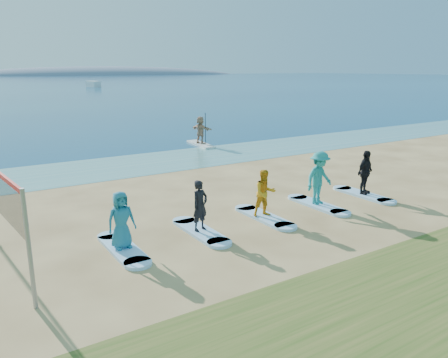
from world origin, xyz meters
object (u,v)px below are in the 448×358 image
student_2 (265,193)px  student_4 (365,172)px  student_3 (319,178)px  student_1 (200,206)px  boat_offshore_b (93,87)px  student_0 (121,220)px  surfboard_0 (123,249)px  paddleboarder (200,130)px  surfboard_3 (318,205)px  surfboard_1 (200,231)px  paddleboard (201,144)px  surfboard_2 (264,217)px  surfboard_4 (363,195)px

student_2 → student_4: bearing=12.9°
student_3 → student_4: (2.36, 0.00, -0.10)m
student_1 → student_2: size_ratio=0.99×
boat_offshore_b → student_0: 106.83m
surfboard_0 → student_2: bearing=0.0°
paddleboarder → surfboard_3: paddleboarder is taller
boat_offshore_b → student_0: (-29.47, -102.68, 0.85)m
surfboard_1 → boat_offshore_b: bearing=75.2°
paddleboard → paddleboarder: (0.00, 0.00, 0.90)m
student_2 → surfboard_1: bearing=-167.1°
student_0 → student_4: student_4 is taller
student_0 → surfboard_2: student_0 is taller
surfboard_1 → student_2: student_2 is taller
student_4 → boat_offshore_b: bearing=66.3°
paddleboarder → surfboard_0: size_ratio=0.76×
student_2 → surfboard_4: (4.72, 0.00, -0.80)m
student_3 → surfboard_4: (2.36, 0.00, -0.97)m
paddleboarder → surfboard_4: size_ratio=0.76×
surfboard_0 → surfboard_2: same height
student_2 → student_4: size_ratio=0.92×
surfboard_0 → student_4: size_ratio=1.33×
surfboard_4 → student_4: (0.00, 0.00, 0.87)m
boat_offshore_b → student_1: size_ratio=3.64×
boat_offshore_b → student_3: student_3 is taller
student_3 → paddleboard: bearing=70.6°
surfboard_0 → student_3: 7.14m
paddleboarder → boat_offshore_b: size_ratio=0.31×
surfboard_1 → student_1: 0.79m
student_0 → surfboard_2: bearing=-2.5°
surfboard_3 → student_4: (2.36, 0.00, 0.87)m
surfboard_0 → student_0: size_ratio=1.44×
surfboard_4 → surfboard_3: bearing=180.0°
surfboard_4 → student_3: bearing=180.0°
paddleboard → student_3: (-2.70, -13.01, 0.96)m
surfboard_1 → surfboard_3: same height
student_1 → surfboard_4: bearing=-16.5°
paddleboarder → surfboard_0: paddleboarder is taller
paddleboarder → student_3: student_3 is taller
paddleboarder → student_4: size_ratio=1.02×
surfboard_2 → student_0: bearing=180.0°
student_3 → surfboard_2: bearing=172.3°
student_1 → student_3: bearing=-16.5°
surfboard_0 → surfboard_1: size_ratio=1.00×
student_0 → student_4: (9.44, 0.00, 0.06)m
surfboard_0 → student_4: (9.44, 0.00, 0.87)m
student_3 → student_0: bearing=172.3°
surfboard_3 → student_3: (0.00, 0.00, 0.97)m
boat_offshore_b → student_2: size_ratio=3.60×
student_3 → surfboard_3: bearing=0.0°
paddleboard → student_2: 13.99m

